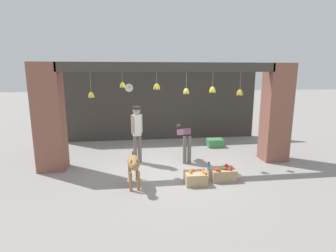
{
  "coord_description": "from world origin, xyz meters",
  "views": [
    {
      "loc": [
        -0.92,
        -6.73,
        2.56
      ],
      "look_at": [
        0.0,
        0.47,
        1.07
      ],
      "focal_mm": 28.0,
      "sensor_mm": 36.0,
      "label": 1
    }
  ],
  "objects_px": {
    "dog": "(134,164)",
    "worker_stooping": "(184,138)",
    "produce_box_green": "(215,143)",
    "water_bottle": "(209,166)",
    "shopkeeper": "(137,130)",
    "fruit_crate_oranges": "(196,178)",
    "fruit_crate_apples": "(223,174)",
    "wall_clock": "(129,88)"
  },
  "relations": [
    {
      "from": "fruit_crate_oranges",
      "to": "fruit_crate_apples",
      "type": "distance_m",
      "value": 0.72
    },
    {
      "from": "produce_box_green",
      "to": "water_bottle",
      "type": "relative_size",
      "value": 2.41
    },
    {
      "from": "produce_box_green",
      "to": "water_bottle",
      "type": "xyz_separation_m",
      "value": [
        -0.84,
        -2.16,
        -0.04
      ]
    },
    {
      "from": "shopkeeper",
      "to": "water_bottle",
      "type": "distance_m",
      "value": 2.22
    },
    {
      "from": "wall_clock",
      "to": "fruit_crate_apples",
      "type": "bearing_deg",
      "value": -60.98
    },
    {
      "from": "fruit_crate_apples",
      "to": "produce_box_green",
      "type": "relative_size",
      "value": 1.11
    },
    {
      "from": "worker_stooping",
      "to": "produce_box_green",
      "type": "bearing_deg",
      "value": 34.0
    },
    {
      "from": "dog",
      "to": "fruit_crate_oranges",
      "type": "relative_size",
      "value": 2.08
    },
    {
      "from": "dog",
      "to": "wall_clock",
      "type": "bearing_deg",
      "value": 179.03
    },
    {
      "from": "shopkeeper",
      "to": "wall_clock",
      "type": "xyz_separation_m",
      "value": [
        -0.24,
        2.59,
        1.04
      ]
    },
    {
      "from": "water_bottle",
      "to": "produce_box_green",
      "type": "bearing_deg",
      "value": 68.83
    },
    {
      "from": "shopkeeper",
      "to": "fruit_crate_oranges",
      "type": "xyz_separation_m",
      "value": [
        1.32,
        -1.66,
        -0.82
      ]
    },
    {
      "from": "shopkeeper",
      "to": "produce_box_green",
      "type": "height_order",
      "value": "shopkeeper"
    },
    {
      "from": "dog",
      "to": "wall_clock",
      "type": "relative_size",
      "value": 3.18
    },
    {
      "from": "wall_clock",
      "to": "fruit_crate_oranges",
      "type": "bearing_deg",
      "value": -69.8
    },
    {
      "from": "fruit_crate_oranges",
      "to": "produce_box_green",
      "type": "xyz_separation_m",
      "value": [
        1.39,
        2.98,
        -0.01
      ]
    },
    {
      "from": "fruit_crate_apples",
      "to": "produce_box_green",
      "type": "distance_m",
      "value": 2.9
    },
    {
      "from": "shopkeeper",
      "to": "worker_stooping",
      "type": "distance_m",
      "value": 1.39
    },
    {
      "from": "fruit_crate_apples",
      "to": "wall_clock",
      "type": "bearing_deg",
      "value": 119.02
    },
    {
      "from": "worker_stooping",
      "to": "fruit_crate_apples",
      "type": "xyz_separation_m",
      "value": [
        0.67,
        -1.47,
        -0.54
      ]
    },
    {
      "from": "fruit_crate_oranges",
      "to": "produce_box_green",
      "type": "bearing_deg",
      "value": 65.01
    },
    {
      "from": "dog",
      "to": "water_bottle",
      "type": "distance_m",
      "value": 2.17
    },
    {
      "from": "produce_box_green",
      "to": "water_bottle",
      "type": "height_order",
      "value": "produce_box_green"
    },
    {
      "from": "shopkeeper",
      "to": "wall_clock",
      "type": "distance_m",
      "value": 2.8
    },
    {
      "from": "produce_box_green",
      "to": "shopkeeper",
      "type": "bearing_deg",
      "value": -154.05
    },
    {
      "from": "worker_stooping",
      "to": "fruit_crate_oranges",
      "type": "bearing_deg",
      "value": -102.18
    },
    {
      "from": "dog",
      "to": "shopkeeper",
      "type": "height_order",
      "value": "shopkeeper"
    },
    {
      "from": "fruit_crate_oranges",
      "to": "produce_box_green",
      "type": "distance_m",
      "value": 3.28
    },
    {
      "from": "fruit_crate_apples",
      "to": "water_bottle",
      "type": "bearing_deg",
      "value": 103.25
    },
    {
      "from": "dog",
      "to": "produce_box_green",
      "type": "bearing_deg",
      "value": 133.42
    },
    {
      "from": "water_bottle",
      "to": "fruit_crate_oranges",
      "type": "bearing_deg",
      "value": -123.99
    },
    {
      "from": "dog",
      "to": "worker_stooping",
      "type": "relative_size",
      "value": 0.99
    },
    {
      "from": "dog",
      "to": "water_bottle",
      "type": "xyz_separation_m",
      "value": [
        1.98,
        0.78,
        -0.43
      ]
    },
    {
      "from": "fruit_crate_oranges",
      "to": "dog",
      "type": "bearing_deg",
      "value": 178.56
    },
    {
      "from": "produce_box_green",
      "to": "fruit_crate_apples",
      "type": "bearing_deg",
      "value": -103.5
    },
    {
      "from": "water_bottle",
      "to": "wall_clock",
      "type": "relative_size",
      "value": 0.69
    },
    {
      "from": "dog",
      "to": "fruit_crate_apples",
      "type": "relative_size",
      "value": 1.73
    },
    {
      "from": "worker_stooping",
      "to": "produce_box_green",
      "type": "distance_m",
      "value": 1.99
    },
    {
      "from": "fruit_crate_oranges",
      "to": "produce_box_green",
      "type": "height_order",
      "value": "fruit_crate_oranges"
    },
    {
      "from": "wall_clock",
      "to": "water_bottle",
      "type": "bearing_deg",
      "value": -58.33
    },
    {
      "from": "dog",
      "to": "fruit_crate_apples",
      "type": "xyz_separation_m",
      "value": [
        2.13,
        0.11,
        -0.38
      ]
    },
    {
      "from": "water_bottle",
      "to": "fruit_crate_apples",
      "type": "bearing_deg",
      "value": -76.75
    }
  ]
}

